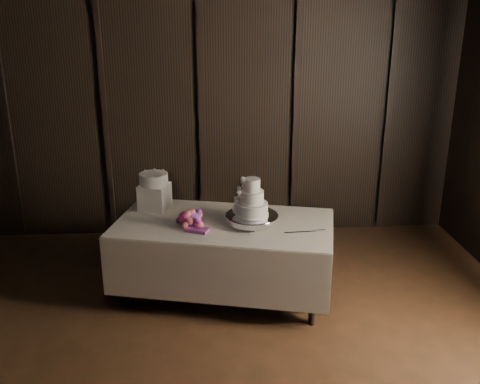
% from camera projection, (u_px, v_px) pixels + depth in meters
% --- Properties ---
extents(room, '(6.08, 7.08, 3.08)m').
position_uv_depth(room, '(197.00, 230.00, 2.87)').
color(room, black).
rests_on(room, ground).
extents(display_table, '(2.17, 1.46, 0.76)m').
position_uv_depth(display_table, '(224.00, 256.00, 5.04)').
color(display_table, silver).
rests_on(display_table, ground).
extents(cake_stand, '(0.52, 0.52, 0.09)m').
position_uv_depth(cake_stand, '(252.00, 219.00, 4.87)').
color(cake_stand, silver).
rests_on(cake_stand, display_table).
extents(wedding_cake, '(0.33, 0.29, 0.35)m').
position_uv_depth(wedding_cake, '(249.00, 201.00, 4.79)').
color(wedding_cake, white).
rests_on(wedding_cake, cake_stand).
extents(bouquet, '(0.45, 0.50, 0.20)m').
position_uv_depth(bouquet, '(192.00, 219.00, 4.81)').
color(bouquet, '#DB5B64').
rests_on(bouquet, display_table).
extents(box_pedestal, '(0.33, 0.33, 0.25)m').
position_uv_depth(box_pedestal, '(155.00, 197.00, 5.22)').
color(box_pedestal, white).
rests_on(box_pedestal, display_table).
extents(small_cake, '(0.30, 0.30, 0.11)m').
position_uv_depth(small_cake, '(154.00, 179.00, 5.16)').
color(small_cake, white).
rests_on(small_cake, box_pedestal).
extents(cake_knife, '(0.37, 0.05, 0.01)m').
position_uv_depth(cake_knife, '(300.00, 232.00, 4.69)').
color(cake_knife, silver).
rests_on(cake_knife, display_table).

